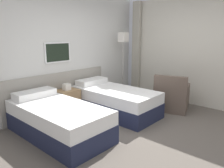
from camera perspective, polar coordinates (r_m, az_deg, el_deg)
ground_plane at (r=4.08m, az=7.35°, el=-12.59°), size 16.00×16.00×0.00m
wall_headboard at (r=5.15m, az=-11.86°, el=7.65°), size 10.00×0.10×2.70m
wall_window at (r=5.71m, az=22.14°, el=7.88°), size 0.21×4.55×2.70m
bed_near_door at (r=3.98m, az=-14.07°, el=-9.02°), size 0.97×1.95×0.69m
bed_near_window at (r=4.92m, az=0.57°, el=-4.34°), size 0.97×1.95×0.69m
nightstand at (r=4.94m, az=-11.59°, el=-4.56°), size 0.47×0.41×0.69m
floor_lamp at (r=5.91m, az=2.94°, el=10.21°), size 0.24×0.24×1.79m
armchair at (r=5.33m, az=15.28°, el=-3.51°), size 0.93×0.91×0.86m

